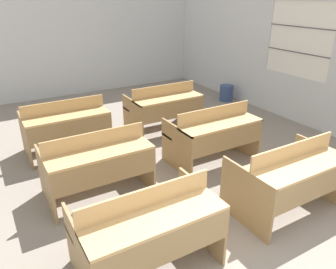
# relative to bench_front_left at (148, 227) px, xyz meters

# --- Properties ---
(wall_back) EXTENTS (6.93, 0.06, 2.95)m
(wall_back) POSITION_rel_bench_front_left_xyz_m (0.75, 5.88, 1.03)
(wall_back) COLOR silver
(wall_back) RESTS_ON ground_plane
(wall_right_with_window) EXTENTS (0.06, 7.15, 2.95)m
(wall_right_with_window) POSITION_rel_bench_front_left_xyz_m (4.19, 2.29, 1.02)
(wall_right_with_window) COLOR silver
(wall_right_with_window) RESTS_ON ground_plane
(bench_front_left) EXTENTS (1.23, 0.78, 0.85)m
(bench_front_left) POSITION_rel_bench_front_left_xyz_m (0.00, 0.00, 0.00)
(bench_front_left) COLOR #95764C
(bench_front_left) RESTS_ON ground_plane
(bench_front_right) EXTENTS (1.23, 0.78, 0.85)m
(bench_front_right) POSITION_rel_bench_front_left_xyz_m (1.76, -0.02, 0.00)
(bench_front_right) COLOR #94754B
(bench_front_right) RESTS_ON ground_plane
(bench_second_left) EXTENTS (1.23, 0.78, 0.85)m
(bench_second_left) POSITION_rel_bench_front_left_xyz_m (0.01, 1.36, 0.00)
(bench_second_left) COLOR olive
(bench_second_left) RESTS_ON ground_plane
(bench_second_right) EXTENTS (1.23, 0.78, 0.85)m
(bench_second_right) POSITION_rel_bench_front_left_xyz_m (1.76, 1.36, 0.00)
(bench_second_right) COLOR olive
(bench_second_right) RESTS_ON ground_plane
(bench_third_left) EXTENTS (1.23, 0.78, 0.85)m
(bench_third_left) POSITION_rel_bench_front_left_xyz_m (0.00, 2.75, 0.00)
(bench_third_left) COLOR olive
(bench_third_left) RESTS_ON ground_plane
(bench_third_right) EXTENTS (1.23, 0.78, 0.85)m
(bench_third_right) POSITION_rel_bench_front_left_xyz_m (1.74, 2.75, 0.00)
(bench_third_right) COLOR olive
(bench_third_right) RESTS_ON ground_plane
(wastepaper_bin) EXTENTS (0.30, 0.30, 0.36)m
(wastepaper_bin) POSITION_rel_bench_front_left_xyz_m (3.86, 3.56, -0.27)
(wastepaper_bin) COLOR #33477A
(wastepaper_bin) RESTS_ON ground_plane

